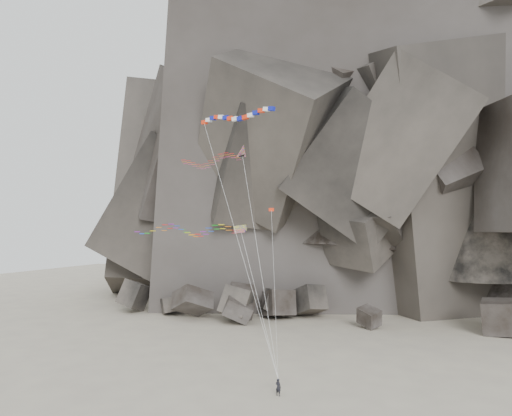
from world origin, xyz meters
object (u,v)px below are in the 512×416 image
at_px(pennant_kite, 272,236).
at_px(parafoil_kite, 183,229).
at_px(banner_kite, 236,118).
at_px(kite_flyer, 278,386).
at_px(delta_kite, 208,161).

bearing_deg(pennant_kite, parafoil_kite, 161.02).
xyz_separation_m(banner_kite, parafoil_kite, (-7.83, 1.27, -12.93)).
relative_size(kite_flyer, pennant_kite, 0.11).
bearing_deg(kite_flyer, pennant_kite, -48.48).
height_order(kite_flyer, parafoil_kite, parafoil_kite).
distance_m(banner_kite, parafoil_kite, 15.17).
height_order(kite_flyer, pennant_kite, pennant_kite).
relative_size(delta_kite, banner_kite, 0.89).
xyz_separation_m(kite_flyer, banner_kite, (-6.34, 3.12, 28.95)).
height_order(delta_kite, banner_kite, banner_kite).
bearing_deg(banner_kite, parafoil_kite, -175.98).
height_order(kite_flyer, banner_kite, banner_kite).
relative_size(banner_kite, pennant_kite, 1.62).
xyz_separation_m(kite_flyer, delta_kite, (-11.99, 6.80, 24.72)).
height_order(delta_kite, parafoil_kite, delta_kite).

